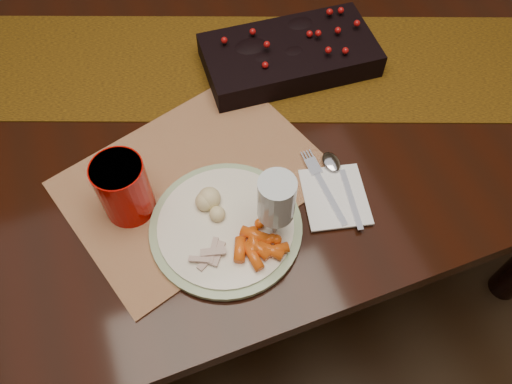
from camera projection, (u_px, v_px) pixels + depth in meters
name	position (u px, v px, depth m)	size (l,w,h in m)	color
floor	(222.00, 257.00, 1.67)	(5.00, 5.00, 0.00)	black
dining_table	(214.00, 199.00, 1.36)	(1.80, 1.00, 0.75)	black
table_runner	(174.00, 65.00, 1.10)	(1.58, 0.33, 0.00)	black
centerpiece	(290.00, 52.00, 1.07)	(0.36, 0.19, 0.07)	black
placemat_main	(194.00, 179.00, 0.94)	(0.46, 0.34, 0.00)	#935A35
dinner_plate	(226.00, 226.00, 0.87)	(0.27, 0.27, 0.01)	#EDE4CD
baby_carrots	(262.00, 240.00, 0.84)	(0.12, 0.10, 0.02)	#ED5711
mashed_potatoes	(219.00, 202.00, 0.87)	(0.07, 0.06, 0.04)	#E3D27B
turkey_shreds	(210.00, 258.00, 0.83)	(0.07, 0.06, 0.01)	#D3AC98
napkin	(335.00, 197.00, 0.91)	(0.11, 0.13, 0.00)	white
fork	(326.00, 190.00, 0.92)	(0.02, 0.15, 0.00)	white
spoon	(345.00, 187.00, 0.92)	(0.03, 0.16, 0.00)	white
red_cup	(124.00, 189.00, 0.85)	(0.09, 0.09, 0.12)	#A70500
wine_glass	(276.00, 212.00, 0.81)	(0.06, 0.06, 0.17)	silver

